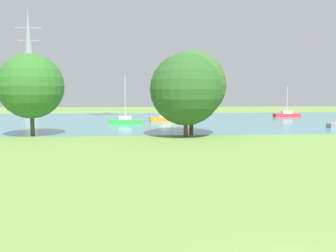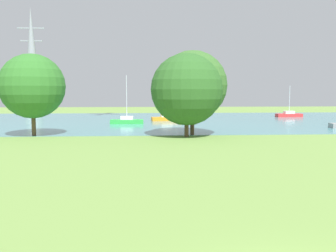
{
  "view_description": "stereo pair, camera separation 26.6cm",
  "coord_description": "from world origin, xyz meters",
  "px_view_note": "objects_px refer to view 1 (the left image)",
  "views": [
    {
      "loc": [
        -3.95,
        -7.1,
        4.66
      ],
      "look_at": [
        -1.97,
        20.35,
        1.98
      ],
      "focal_mm": 37.54,
      "sensor_mm": 36.0,
      "label": 1
    },
    {
      "loc": [
        -3.69,
        -7.12,
        4.66
      ],
      "look_at": [
        -1.97,
        20.35,
        1.98
      ],
      "focal_mm": 37.54,
      "sensor_mm": 36.0,
      "label": 2
    }
  ],
  "objects_px": {
    "sailboat_orange": "(165,118)",
    "sailboat_red": "(287,115)",
    "tree_east_near": "(31,86)",
    "tree_west_near": "(192,85)",
    "tree_mid_shore": "(186,89)",
    "electricity_pylon": "(29,59)",
    "sailboat_green": "(125,121)",
    "sailboat_yellow": "(175,114)"
  },
  "relations": [
    {
      "from": "sailboat_orange",
      "to": "tree_mid_shore",
      "type": "xyz_separation_m",
      "value": [
        0.92,
        -20.2,
        4.46
      ]
    },
    {
      "from": "electricity_pylon",
      "to": "tree_west_near",
      "type": "bearing_deg",
      "value": -57.11
    },
    {
      "from": "tree_west_near",
      "to": "electricity_pylon",
      "type": "xyz_separation_m",
      "value": [
        -32.45,
        50.17,
        7.08
      ]
    },
    {
      "from": "tree_east_near",
      "to": "electricity_pylon",
      "type": "bearing_deg",
      "value": 107.28
    },
    {
      "from": "sailboat_yellow",
      "to": "electricity_pylon",
      "type": "bearing_deg",
      "value": 148.0
    },
    {
      "from": "sailboat_green",
      "to": "sailboat_orange",
      "type": "relative_size",
      "value": 1.36
    },
    {
      "from": "sailboat_red",
      "to": "tree_west_near",
      "type": "bearing_deg",
      "value": -129.7
    },
    {
      "from": "tree_east_near",
      "to": "sailboat_orange",
      "type": "bearing_deg",
      "value": 50.69
    },
    {
      "from": "sailboat_yellow",
      "to": "tree_east_near",
      "type": "height_order",
      "value": "tree_east_near"
    },
    {
      "from": "tree_mid_shore",
      "to": "electricity_pylon",
      "type": "bearing_deg",
      "value": 121.54
    },
    {
      "from": "sailboat_green",
      "to": "electricity_pylon",
      "type": "relative_size",
      "value": 0.28
    },
    {
      "from": "sailboat_green",
      "to": "tree_east_near",
      "type": "relative_size",
      "value": 0.82
    },
    {
      "from": "sailboat_red",
      "to": "tree_west_near",
      "type": "xyz_separation_m",
      "value": [
        -21.57,
        -25.98,
        4.92
      ]
    },
    {
      "from": "tree_mid_shore",
      "to": "sailboat_yellow",
      "type": "bearing_deg",
      "value": 86.87
    },
    {
      "from": "sailboat_green",
      "to": "tree_east_near",
      "type": "bearing_deg",
      "value": -123.91
    },
    {
      "from": "sailboat_red",
      "to": "tree_mid_shore",
      "type": "xyz_separation_m",
      "value": [
        -22.35,
        -27.41,
        4.45
      ]
    },
    {
      "from": "tree_east_near",
      "to": "tree_west_near",
      "type": "relative_size",
      "value": 0.95
    },
    {
      "from": "sailboat_green",
      "to": "sailboat_orange",
      "type": "xyz_separation_m",
      "value": [
        6.1,
        5.02,
        -0.02
      ]
    },
    {
      "from": "electricity_pylon",
      "to": "sailboat_red",
      "type": "bearing_deg",
      "value": -24.12
    },
    {
      "from": "sailboat_red",
      "to": "tree_east_near",
      "type": "distance_m",
      "value": 46.56
    },
    {
      "from": "electricity_pylon",
      "to": "tree_east_near",
      "type": "bearing_deg",
      "value": -72.72
    },
    {
      "from": "tree_west_near",
      "to": "tree_mid_shore",
      "type": "bearing_deg",
      "value": -118.8
    },
    {
      "from": "tree_east_near",
      "to": "electricity_pylon",
      "type": "xyz_separation_m",
      "value": [
        -15.54,
        49.95,
        7.2
      ]
    },
    {
      "from": "sailboat_red",
      "to": "tree_mid_shore",
      "type": "height_order",
      "value": "tree_mid_shore"
    },
    {
      "from": "sailboat_orange",
      "to": "sailboat_red",
      "type": "bearing_deg",
      "value": 17.21
    },
    {
      "from": "sailboat_yellow",
      "to": "electricity_pylon",
      "type": "distance_m",
      "value": 41.11
    },
    {
      "from": "sailboat_orange",
      "to": "tree_east_near",
      "type": "relative_size",
      "value": 0.6
    },
    {
      "from": "sailboat_yellow",
      "to": "sailboat_orange",
      "type": "height_order",
      "value": "sailboat_yellow"
    },
    {
      "from": "tree_mid_shore",
      "to": "sailboat_green",
      "type": "bearing_deg",
      "value": 114.83
    },
    {
      "from": "sailboat_yellow",
      "to": "sailboat_green",
      "type": "height_order",
      "value": "sailboat_green"
    },
    {
      "from": "tree_east_near",
      "to": "tree_mid_shore",
      "type": "distance_m",
      "value": 16.21
    },
    {
      "from": "sailboat_green",
      "to": "tree_east_near",
      "type": "distance_m",
      "value": 17.0
    },
    {
      "from": "sailboat_orange",
      "to": "tree_mid_shore",
      "type": "relative_size",
      "value": 0.6
    },
    {
      "from": "sailboat_red",
      "to": "tree_west_near",
      "type": "height_order",
      "value": "tree_west_near"
    },
    {
      "from": "sailboat_yellow",
      "to": "tree_east_near",
      "type": "bearing_deg",
      "value": -121.45
    },
    {
      "from": "tree_mid_shore",
      "to": "tree_west_near",
      "type": "xyz_separation_m",
      "value": [
        0.78,
        1.43,
        0.46
      ]
    },
    {
      "from": "sailboat_red",
      "to": "sailboat_orange",
      "type": "xyz_separation_m",
      "value": [
        -23.27,
        -7.21,
        -0.01
      ]
    },
    {
      "from": "sailboat_red",
      "to": "electricity_pylon",
      "type": "relative_size",
      "value": 0.23
    },
    {
      "from": "electricity_pylon",
      "to": "sailboat_green",
      "type": "bearing_deg",
      "value": -55.92
    },
    {
      "from": "sailboat_red",
      "to": "electricity_pylon",
      "type": "xyz_separation_m",
      "value": [
        -54.01,
        24.18,
        11.99
      ]
    },
    {
      "from": "sailboat_orange",
      "to": "tree_west_near",
      "type": "relative_size",
      "value": 0.57
    },
    {
      "from": "sailboat_red",
      "to": "sailboat_yellow",
      "type": "relative_size",
      "value": 0.92
    }
  ]
}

